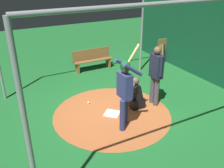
# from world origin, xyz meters

# --- Properties ---
(ground_plane) EXTENTS (25.35, 25.35, 0.00)m
(ground_plane) POSITION_xyz_m (0.00, 0.00, 0.00)
(ground_plane) COLOR #1E6B2D
(dirt_circle) EXTENTS (3.37, 3.37, 0.01)m
(dirt_circle) POSITION_xyz_m (0.00, 0.00, 0.00)
(dirt_circle) COLOR #B76033
(dirt_circle) RESTS_ON ground
(home_plate) EXTENTS (0.59, 0.59, 0.01)m
(home_plate) POSITION_xyz_m (0.00, 0.00, 0.01)
(home_plate) COLOR white
(home_plate) RESTS_ON dirt_circle
(batter) EXTENTS (0.68, 0.49, 2.16)m
(batter) POSITION_xyz_m (-0.00, 0.68, 1.12)
(batter) COLOR navy
(batter) RESTS_ON ground
(catcher) EXTENTS (0.58, 0.40, 0.98)m
(catcher) POSITION_xyz_m (-0.79, -0.01, 0.39)
(catcher) COLOR black
(catcher) RESTS_ON ground
(umpire) EXTENTS (0.23, 0.49, 1.84)m
(umpire) POSITION_xyz_m (-1.42, 0.08, 1.04)
(umpire) COLOR #4C4C51
(umpire) RESTS_ON ground
(cage_frame) EXTENTS (5.29, 4.97, 3.38)m
(cage_frame) POSITION_xyz_m (0.00, 0.00, 2.30)
(cage_frame) COLOR gray
(cage_frame) RESTS_ON ground
(bat_rack) EXTENTS (0.58, 0.20, 1.05)m
(bat_rack) POSITION_xyz_m (-4.07, -2.85, 0.49)
(bat_rack) COLOR olive
(bat_rack) RESTS_ON ground
(bench) EXTENTS (1.63, 0.36, 0.85)m
(bench) POSITION_xyz_m (-0.94, -3.46, 0.44)
(bench) COLOR olive
(bench) RESTS_ON ground
(baseball_0) EXTENTS (0.07, 0.07, 0.07)m
(baseball_0) POSITION_xyz_m (0.37, -0.85, 0.04)
(baseball_0) COLOR white
(baseball_0) RESTS_ON dirt_circle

